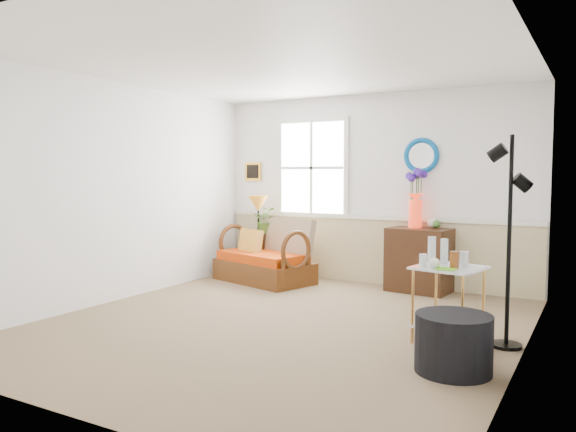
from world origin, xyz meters
The scene contains 19 objects.
floor centered at (0.00, 0.00, 0.00)m, with size 4.50×5.00×0.01m, color #836952.
ceiling centered at (0.00, 0.00, 2.60)m, with size 4.50×5.00×0.01m, color white.
walls centered at (0.00, 0.00, 1.30)m, with size 4.51×5.01×2.60m.
wainscot centered at (0.00, 2.48, 0.45)m, with size 4.46×0.02×0.90m, color #C4B684.
chair_rail centered at (0.00, 2.47, 0.92)m, with size 4.46×0.04×0.06m, color white.
window centered at (-0.90, 2.47, 1.60)m, with size 1.14×0.06×1.44m, color white, non-canonical shape.
picture centered at (-1.92, 2.48, 1.55)m, with size 0.28×0.03×0.28m, color gold.
mirror centered at (0.70, 2.48, 1.75)m, with size 0.47×0.47×0.07m, color #0D6EB9.
loveseat centered at (-1.33, 1.84, 0.45)m, with size 1.37×0.77×0.89m, color #512C14, non-canonical shape.
throw_pillow centered at (-1.57, 1.85, 0.51)m, with size 0.44×0.11×0.44m, color orange, non-canonical shape.
lamp_stand centered at (-1.68, 2.23, 0.32)m, with size 0.36×0.36×0.64m, color #371A0C, non-canonical shape.
table_lamp centered at (-1.67, 2.23, 0.91)m, with size 0.30×0.30×0.55m, color #AB6819, non-canonical shape.
potted_plant centered at (-1.53, 2.21, 0.79)m, with size 0.35×0.39×0.30m, color #3C6C27.
cabinet centered at (0.76, 2.26, 0.41)m, with size 0.76×0.49×0.82m, color #371A0C, non-canonical shape.
flower_vase centered at (0.68, 2.32, 1.19)m, with size 0.22×0.22×0.74m, color red, non-canonical shape.
side_table centered at (1.62, 0.22, 0.34)m, with size 0.54×0.54×0.69m, color #C18A3F, non-canonical shape.
tabletop_items centered at (1.57, 0.21, 0.81)m, with size 0.42×0.42×0.25m, color silver, non-canonical shape.
floor_lamp centered at (2.10, 0.34, 0.92)m, with size 0.27×0.27×1.84m, color black, non-canonical shape.
ottoman centered at (1.84, -0.52, 0.22)m, with size 0.58×0.58×0.45m, color black.
Camera 1 is at (2.80, -4.78, 1.51)m, focal length 35.00 mm.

